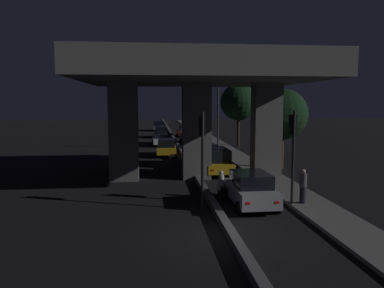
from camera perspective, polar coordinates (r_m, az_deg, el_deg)
The scene contains 21 objects.
ground_plane at distance 15.13m, azimuth 5.76°, elevation -13.77°, with size 200.00×200.00×0.00m, color black.
median_divider at distance 49.25m, azimuth -2.56°, elevation 0.51°, with size 0.37×126.00×0.34m, color #4C4C51.
sidewalk_right at distance 42.94m, azimuth 4.60°, elevation -0.49°, with size 2.24×126.00×0.17m, color #5B5956.
elevated_overpass at distance 25.30m, azimuth 0.69°, elevation 9.84°, with size 14.88×13.66×8.92m.
traffic_light_left_of_median at distance 17.96m, azimuth 1.58°, elevation 0.12°, with size 0.30×0.49×4.76m.
traffic_light_right_of_median at distance 19.08m, azimuth 15.10°, elevation 0.37°, with size 0.30×0.49×4.81m.
street_lamp at distance 40.32m, azimuth 3.47°, elevation 5.36°, with size 2.52×0.32×7.50m.
car_silver_lead at distance 19.01m, azimuth 8.95°, elevation -6.79°, with size 2.09×4.03×1.73m.
car_taxi_yellow_second at distance 27.48m, azimuth 3.69°, elevation -2.47°, with size 2.04×4.68×1.85m.
car_silver_third at distance 33.02m, azimuth 2.25°, elevation -1.31°, with size 2.04×4.77×1.55m.
car_silver_fourth at distance 40.89m, azimuth 1.07°, elevation 0.11°, with size 1.98×4.64×1.40m.
car_black_fifth at distance 48.71m, azimuth -0.62°, elevation 1.34°, with size 2.08×4.13×1.78m.
car_dark_red_sixth at distance 57.03m, azimuth -1.33°, elevation 2.06°, with size 1.98×4.55×1.77m.
car_taxi_yellow_lead_oncoming at distance 36.56m, azimuth -3.92°, elevation -0.46°, with size 2.09×4.41×1.63m.
car_white_second_oncoming at distance 45.29m, azimuth -4.79°, elevation 0.67°, with size 2.17×4.31×1.37m.
car_black_third_oncoming at distance 55.83m, azimuth -4.76°, elevation 1.89°, with size 2.06×4.47×1.61m.
car_grey_fourth_oncoming at distance 68.94m, azimuth -5.13°, elevation 2.83°, with size 2.10×4.67×1.80m.
motorcycle_black_filtering_near at distance 20.54m, azimuth 4.46°, elevation -6.48°, with size 0.32×2.00×1.52m.
pedestrian_on_sidewalk at distance 19.62m, azimuth 16.54°, elevation -6.17°, with size 0.36×0.36×1.73m.
roadside_tree_kerbside_near at distance 29.73m, azimuth 13.59°, elevation 4.40°, with size 3.92×3.92×6.25m.
roadside_tree_kerbside_mid at distance 44.43m, azimuth 7.12°, elevation 6.32°, with size 4.31×4.31×7.37m.
Camera 1 is at (-2.95, -13.90, 5.21)m, focal length 35.00 mm.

